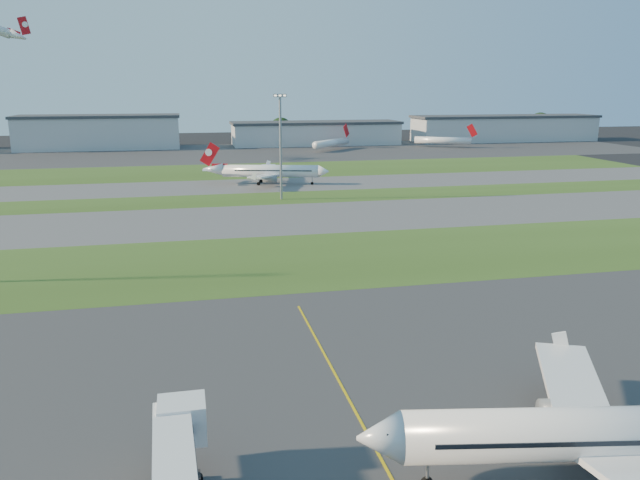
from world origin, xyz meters
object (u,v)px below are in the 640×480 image
object	(u,v)px
mini_jet_near	(332,143)
airliner_parked	(613,435)
mini_jet_far	(443,140)
light_mast_centre	(281,140)
airliner_taxiing	(269,171)

from	to	relation	value
mini_jet_near	airliner_parked	bearing A→B (deg)	-143.48
mini_jet_far	light_mast_centre	xyz separation A→B (m)	(-95.09, -120.95, 11.53)
airliner_parked	light_mast_centre	bearing A→B (deg)	102.55
mini_jet_near	light_mast_centre	bearing A→B (deg)	-153.89
airliner_taxiing	mini_jet_near	world-z (taller)	airliner_taxiing
airliner_taxiing	mini_jet_far	bearing A→B (deg)	-119.33
mini_jet_far	light_mast_centre	size ratio (longest dim) A/B	1.01
light_mast_centre	airliner_taxiing	bearing A→B (deg)	88.73
airliner_parked	light_mast_centre	distance (m)	119.50
airliner_parked	airliner_taxiing	world-z (taller)	airliner_parked
airliner_taxiing	mini_jet_near	bearing A→B (deg)	-98.12
airliner_parked	mini_jet_far	distance (m)	256.30
mini_jet_near	mini_jet_far	bearing A→B (deg)	-42.29
mini_jet_far	light_mast_centre	bearing A→B (deg)	-100.31
airliner_taxiing	airliner_parked	bearing A→B (deg)	107.06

